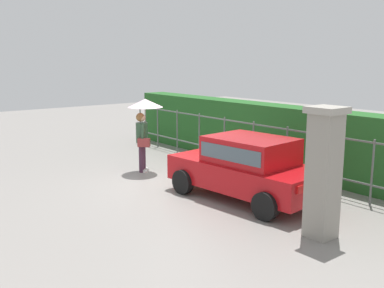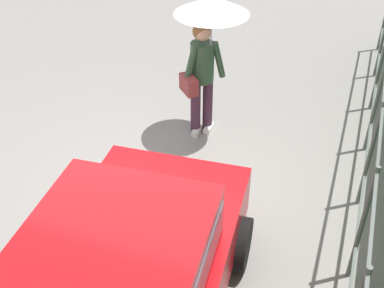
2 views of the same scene
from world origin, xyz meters
TOP-DOWN VIEW (x-y plane):
  - ground_plane at (0.00, 0.00)m, footprint 40.00×40.00m
  - car at (1.98, 0.56)m, footprint 3.85×2.12m
  - pedestrian at (-1.73, 0.10)m, footprint 1.01×1.01m
  - gate_pillar at (4.46, 0.00)m, footprint 0.60×0.60m
  - fence_section at (-0.24, 2.44)m, footprint 11.05×0.05m
  - hedge_row at (-0.24, 3.42)m, footprint 12.00×0.90m

SIDE VIEW (x-z plane):
  - ground_plane at x=0.00m, z-range 0.00..0.00m
  - car at x=1.98m, z-range 0.06..1.54m
  - fence_section at x=-0.24m, z-range 0.08..1.58m
  - hedge_row at x=-0.24m, z-range 0.00..1.90m
  - gate_pillar at x=4.46m, z-range 0.03..2.45m
  - pedestrian at x=-1.73m, z-range 0.55..2.67m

